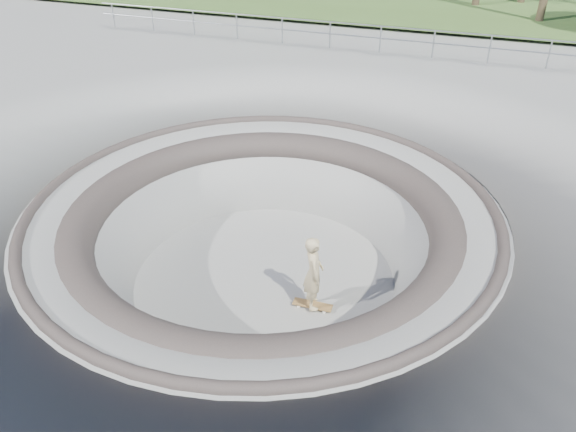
{
  "coord_description": "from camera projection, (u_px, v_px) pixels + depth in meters",
  "views": [
    {
      "loc": [
        4.06,
        -9.64,
        6.3
      ],
      "look_at": [
        0.59,
        -0.01,
        -0.1
      ],
      "focal_mm": 35.0,
      "sensor_mm": 36.0,
      "label": 1
    }
  ],
  "objects": [
    {
      "name": "distant_hills",
      "position": [
        496.0,
        12.0,
        60.43
      ],
      "size": [
        103.2,
        45.0,
        28.6
      ],
      "color": "olive",
      "rests_on": "ground"
    },
    {
      "name": "skater",
      "position": [
        314.0,
        273.0,
        11.75
      ],
      "size": [
        0.64,
        0.75,
        1.74
      ],
      "primitive_type": "imported",
      "rotation": [
        0.0,
        0.0,
        2.0
      ],
      "color": "#CEB785",
      "rests_on": "skateboard"
    },
    {
      "name": "safety_railing",
      "position": [
        380.0,
        39.0,
        21.4
      ],
      "size": [
        25.0,
        0.06,
        1.03
      ],
      "color": "gray",
      "rests_on": "ground"
    },
    {
      "name": "skate_bowl",
      "position": [
        265.0,
        274.0,
        13.16
      ],
      "size": [
        14.0,
        14.0,
        4.1
      ],
      "color": "gray",
      "rests_on": "ground"
    },
    {
      "name": "skateboard",
      "position": [
        313.0,
        305.0,
        12.23
      ],
      "size": [
        0.88,
        0.28,
        0.09
      ],
      "color": "olive",
      "rests_on": "ground"
    },
    {
      "name": "ground",
      "position": [
        263.0,
        207.0,
        12.19
      ],
      "size": [
        180.0,
        180.0,
        0.0
      ],
      "primitive_type": "plane",
      "color": "gray",
      "rests_on": "ground"
    }
  ]
}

